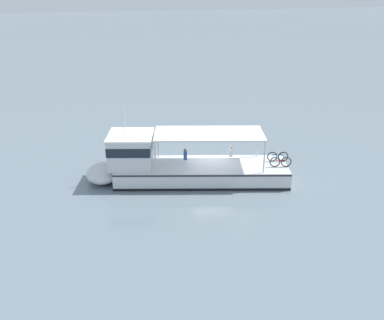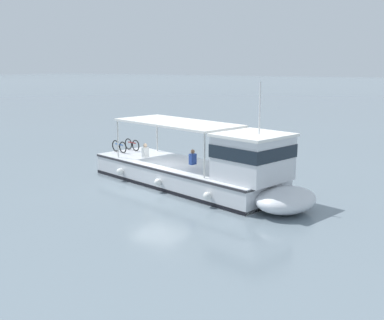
# 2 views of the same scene
# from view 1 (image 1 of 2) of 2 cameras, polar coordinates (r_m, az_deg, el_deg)

# --- Properties ---
(ground_plane) EXTENTS (400.00, 400.00, 0.00)m
(ground_plane) POSITION_cam_1_polar(r_m,az_deg,el_deg) (28.67, 2.31, -1.71)
(ground_plane) COLOR slate
(ferry_main) EXTENTS (6.67, 13.05, 5.32)m
(ferry_main) POSITION_cam_1_polar(r_m,az_deg,el_deg) (27.19, -2.15, -0.76)
(ferry_main) COLOR silver
(ferry_main) RESTS_ON ground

